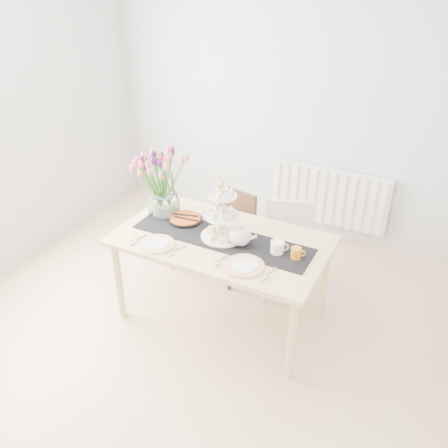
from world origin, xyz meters
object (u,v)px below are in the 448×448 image
at_px(cake_stand, 223,222).
at_px(plate_right, 244,266).
at_px(cream_jug, 277,247).
at_px(mug_grey, 240,238).
at_px(radiator, 329,197).
at_px(dining_table, 222,247).
at_px(tulip_vase, 162,173).
at_px(teapot, 240,236).
at_px(mug_orange, 296,253).
at_px(chair_brown, 231,228).
at_px(tart_tin, 185,219).
at_px(chair_white, 288,242).
at_px(plate_left, 157,244).

bearing_deg(cake_stand, plate_right, -41.80).
xyz_separation_m(cream_jug, mug_grey, (-0.29, -0.00, 0.00)).
bearing_deg(plate_right, radiator, 87.54).
relative_size(dining_table, plate_right, 5.59).
xyz_separation_m(radiator, cake_stand, (-0.39, -1.64, 0.44)).
bearing_deg(dining_table, mug_grey, -0.08).
relative_size(cream_jug, plate_right, 0.34).
distance_m(tulip_vase, mug_grey, 0.82).
relative_size(radiator, tulip_vase, 1.76).
relative_size(cake_stand, cream_jug, 4.98).
xyz_separation_m(cream_jug, plate_right, (-0.14, -0.26, -0.04)).
bearing_deg(cream_jug, radiator, 68.84).
distance_m(teapot, mug_orange, 0.43).
height_order(cream_jug, plate_right, cream_jug).
height_order(chair_brown, mug_grey, mug_grey).
bearing_deg(tart_tin, chair_brown, 73.30).
bearing_deg(radiator, tulip_vase, -122.59).
height_order(cake_stand, teapot, cake_stand).
relative_size(chair_white, teapot, 3.08).
height_order(cream_jug, mug_grey, same).
bearing_deg(tart_tin, mug_grey, -11.09).
xyz_separation_m(tulip_vase, tart_tin, (0.21, -0.02, -0.36)).
relative_size(mug_grey, plate_right, 0.34).
bearing_deg(teapot, cake_stand, 169.07).
xyz_separation_m(tulip_vase, mug_grey, (0.75, -0.12, -0.33)).
bearing_deg(chair_brown, dining_table, -58.90).
relative_size(dining_table, tart_tin, 5.78).
xyz_separation_m(dining_table, cream_jug, (0.45, 0.00, 0.13)).
bearing_deg(cream_jug, tulip_vase, 150.32).
xyz_separation_m(dining_table, chair_white, (0.33, 0.61, -0.20)).
bearing_deg(cream_jug, plate_right, -141.41).
bearing_deg(mug_orange, cake_stand, 152.90).
bearing_deg(tart_tin, tulip_vase, 175.63).
xyz_separation_m(chair_white, plate_right, (-0.02, -0.87, 0.29)).
xyz_separation_m(cake_stand, plate_right, (0.30, -0.27, -0.13)).
distance_m(chair_white, mug_orange, 0.75).
bearing_deg(mug_grey, tart_tin, 164.55).
bearing_deg(dining_table, teapot, -8.20).
distance_m(dining_table, teapot, 0.23).
bearing_deg(radiator, chair_brown, -120.80).
height_order(chair_white, tart_tin, chair_white).
xyz_separation_m(plate_left, plate_right, (0.69, 0.04, 0.00)).
height_order(tart_tin, plate_left, tart_tin).
xyz_separation_m(cake_stand, tart_tin, (-0.38, 0.09, -0.12)).
xyz_separation_m(mug_grey, plate_left, (-0.54, -0.29, -0.04)).
bearing_deg(dining_table, radiator, 76.74).
bearing_deg(dining_table, chair_brown, 110.10).
xyz_separation_m(chair_brown, cream_jug, (0.68, -0.62, 0.34)).
bearing_deg(cream_jug, tart_tin, 149.78).
height_order(tart_tin, mug_orange, mug_orange).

